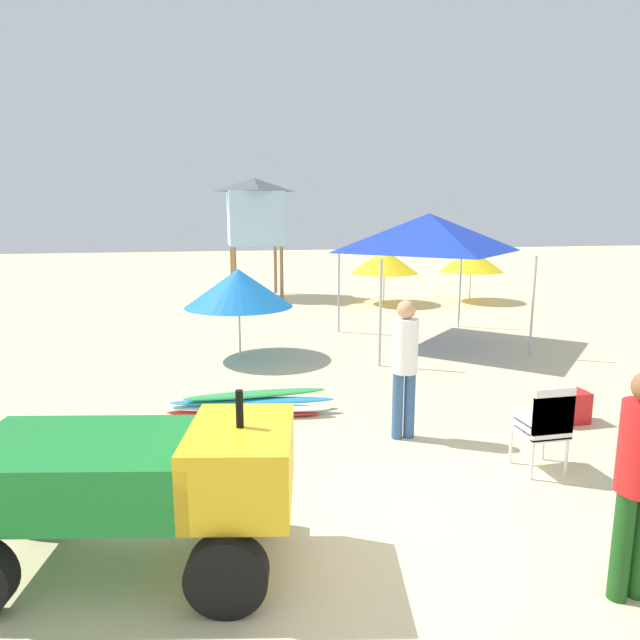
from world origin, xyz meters
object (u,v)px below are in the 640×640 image
at_px(surfboard_pile, 250,404).
at_px(beach_umbrella_far, 471,260).
at_px(cooler_box, 566,407).
at_px(lifeguard_tower, 255,212).
at_px(lifeguard_far_right, 405,359).
at_px(beach_umbrella_left, 238,288).
at_px(stacked_plastic_chairs, 546,422).
at_px(utility_cart, 139,477).
at_px(popup_canopy, 429,233).
at_px(beach_umbrella_mid, 384,261).
at_px(lifeguard_near_center, 640,471).

xyz_separation_m(surfboard_pile, beach_umbrella_far, (8.08, 9.09, 1.19)).
height_order(beach_umbrella_far, cooler_box, beach_umbrella_far).
height_order(lifeguard_tower, cooler_box, lifeguard_tower).
height_order(lifeguard_far_right, beach_umbrella_left, lifeguard_far_right).
distance_m(stacked_plastic_chairs, beach_umbrella_far, 12.70).
xyz_separation_m(beach_umbrella_left, cooler_box, (4.13, -4.52, -1.19)).
xyz_separation_m(stacked_plastic_chairs, lifeguard_far_right, (-1.16, 1.27, 0.44)).
bearing_deg(utility_cart, stacked_plastic_chairs, 10.92).
bearing_deg(popup_canopy, beach_umbrella_mid, 80.65).
relative_size(stacked_plastic_chairs, surfboard_pile, 0.42).
xyz_separation_m(utility_cart, lifeguard_near_center, (3.57, -1.15, 0.23)).
height_order(lifeguard_tower, beach_umbrella_left, lifeguard_tower).
distance_m(beach_umbrella_left, beach_umbrella_far, 9.85).
height_order(surfboard_pile, beach_umbrella_mid, beach_umbrella_mid).
height_order(stacked_plastic_chairs, lifeguard_far_right, lifeguard_far_right).
bearing_deg(lifeguard_far_right, lifeguard_near_center, -80.07).
height_order(utility_cart, lifeguard_far_right, lifeguard_far_right).
bearing_deg(cooler_box, lifeguard_far_right, -179.03).
relative_size(lifeguard_near_center, lifeguard_far_right, 0.98).
bearing_deg(surfboard_pile, lifeguard_tower, 83.67).
height_order(stacked_plastic_chairs, surfboard_pile, stacked_plastic_chairs).
bearing_deg(cooler_box, beach_umbrella_far, 69.56).
distance_m(stacked_plastic_chairs, cooler_box, 1.84).
relative_size(utility_cart, lifeguard_far_right, 1.52).
height_order(stacked_plastic_chairs, lifeguard_near_center, lifeguard_near_center).
xyz_separation_m(utility_cart, beach_umbrella_far, (9.24, 12.42, 0.57)).
distance_m(lifeguard_near_center, beach_umbrella_far, 14.71).
bearing_deg(beach_umbrella_mid, lifeguard_far_right, -107.42).
xyz_separation_m(stacked_plastic_chairs, popup_canopy, (1.21, 6.20, 1.84)).
distance_m(beach_umbrella_far, cooler_box, 11.06).
bearing_deg(stacked_plastic_chairs, utility_cart, -169.08).
distance_m(lifeguard_far_right, lifeguard_tower, 13.03).
relative_size(lifeguard_near_center, popup_canopy, 0.55).
bearing_deg(popup_canopy, utility_cart, -127.52).
height_order(stacked_plastic_chairs, popup_canopy, popup_canopy).
xyz_separation_m(lifeguard_tower, beach_umbrella_far, (6.79, -2.54, -1.57)).
bearing_deg(utility_cart, beach_umbrella_left, 79.21).
distance_m(utility_cart, cooler_box, 5.83).
xyz_separation_m(stacked_plastic_chairs, lifeguard_near_center, (-0.60, -1.95, 0.41)).
xyz_separation_m(surfboard_pile, popup_canopy, (4.23, 3.68, 2.28)).
height_order(lifeguard_far_right, beach_umbrella_far, lifeguard_far_right).
height_order(beach_umbrella_left, beach_umbrella_far, beach_umbrella_left).
bearing_deg(popup_canopy, cooler_box, -89.82).
xyz_separation_m(beach_umbrella_left, beach_umbrella_far, (7.97, 5.79, -0.06)).
bearing_deg(stacked_plastic_chairs, lifeguard_far_right, 132.30).
relative_size(utility_cart, stacked_plastic_chairs, 2.68).
xyz_separation_m(lifeguard_far_right, cooler_box, (2.39, 0.04, -0.82)).
height_order(lifeguard_near_center, beach_umbrella_mid, lifeguard_near_center).
xyz_separation_m(popup_canopy, cooler_box, (0.02, -4.89, -2.22)).
distance_m(surfboard_pile, popup_canopy, 6.05).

